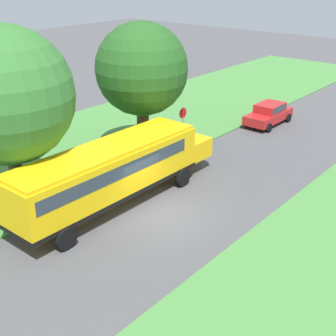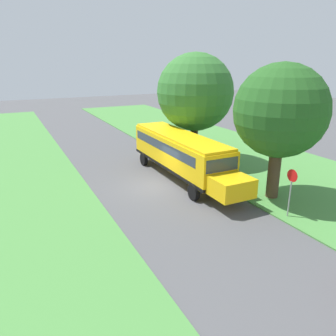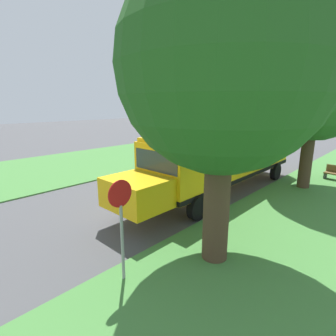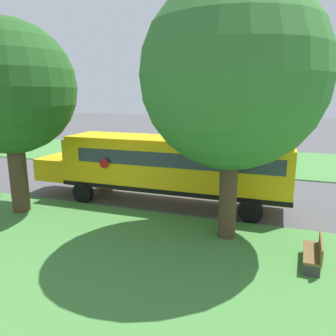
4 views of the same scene
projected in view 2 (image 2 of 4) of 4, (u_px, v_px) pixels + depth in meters
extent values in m
plane|color=#4C4C4F|center=(154.00, 186.00, 22.20)|extent=(120.00, 120.00, 0.00)
cube|color=#47843D|center=(267.00, 166.00, 26.45)|extent=(12.00, 80.00, 0.08)
cube|color=#47843D|center=(8.00, 212.00, 18.36)|extent=(10.00, 80.00, 0.07)
cube|color=yellow|center=(179.00, 151.00, 23.56)|extent=(2.50, 10.50, 2.20)
cube|color=yellow|center=(231.00, 187.00, 18.46)|extent=(2.20, 1.90, 1.10)
cube|color=yellow|center=(179.00, 135.00, 23.19)|extent=(2.35, 10.29, 0.16)
cube|color=black|center=(179.00, 164.00, 23.86)|extent=(2.54, 10.54, 0.20)
cube|color=#2D3842|center=(177.00, 144.00, 23.67)|extent=(2.53, 9.24, 0.64)
cube|color=#2D3842|center=(222.00, 165.00, 19.00)|extent=(2.25, 0.12, 0.80)
cylinder|color=red|center=(219.00, 157.00, 21.67)|extent=(0.03, 0.44, 0.44)
cylinder|color=black|center=(227.00, 186.00, 20.96)|extent=(0.30, 1.00, 1.00)
cylinder|color=black|center=(194.00, 192.00, 19.89)|extent=(0.30, 1.00, 1.00)
cylinder|color=black|center=(171.00, 155.00, 27.65)|extent=(0.30, 1.00, 1.00)
cylinder|color=black|center=(144.00, 159.00, 26.58)|extent=(0.30, 1.00, 1.00)
cylinder|color=#4C3826|center=(194.00, 141.00, 27.45)|extent=(0.63, 0.63, 3.41)
sphere|color=#33702D|center=(195.00, 92.00, 26.20)|extent=(6.17, 6.17, 6.17)
sphere|color=#33702D|center=(193.00, 96.00, 26.91)|extent=(3.66, 3.66, 3.66)
cylinder|color=#4C3826|center=(274.00, 172.00, 19.89)|extent=(0.74, 0.74, 3.36)
sphere|color=#23561E|center=(280.00, 111.00, 18.73)|extent=(5.42, 5.42, 5.42)
sphere|color=#23561E|center=(273.00, 116.00, 18.79)|extent=(3.34, 3.34, 3.34)
cylinder|color=gray|center=(289.00, 199.00, 17.51)|extent=(0.08, 0.08, 2.10)
cylinder|color=red|center=(292.00, 176.00, 17.09)|extent=(0.03, 0.68, 0.68)
cube|color=brown|center=(189.00, 147.00, 30.69)|extent=(1.63, 0.61, 0.08)
cube|color=brown|center=(188.00, 143.00, 30.81)|extent=(1.60, 0.17, 0.44)
cube|color=#333333|center=(182.00, 150.00, 30.49)|extent=(0.11, 0.45, 0.45)
cube|color=#333333|center=(196.00, 148.00, 31.03)|extent=(0.11, 0.45, 0.45)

